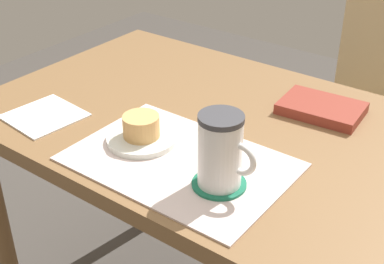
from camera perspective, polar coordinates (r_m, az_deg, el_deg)
The scene contains 9 objects.
dining_table at distance 1.22m, azimuth 3.06°, elevation -2.76°, with size 1.11×0.69×0.73m.
wooden_chair at distance 1.81m, azimuth 19.38°, elevation 1.91°, with size 0.44×0.44×0.88m.
placemat at distance 1.04m, azimuth -1.32°, elevation -3.18°, with size 0.42×0.29×0.00m, color silver.
pastry_plate at distance 1.10m, azimuth -5.37°, elevation -0.68°, with size 0.15×0.15×0.01m, color silver.
pastry at distance 1.09m, azimuth -5.44°, elevation 0.63°, with size 0.08×0.08×0.05m, color #E0A860.
coffee_coaster at distance 0.97m, azimuth 2.91°, elevation -5.53°, with size 0.10×0.10×0.01m, color #196B4C.
coffee_mug at distance 0.93m, azimuth 3.12°, elevation -2.00°, with size 0.11×0.08×0.14m.
paper_napkin at distance 1.24m, azimuth -15.46°, elevation 1.67°, with size 0.15×0.15×0.00m, color white.
small_book at distance 1.24m, azimuth 13.64°, elevation 2.48°, with size 0.18×0.12×0.02m, color maroon.
Camera 1 is at (0.56, -0.86, 1.30)m, focal length 50.00 mm.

